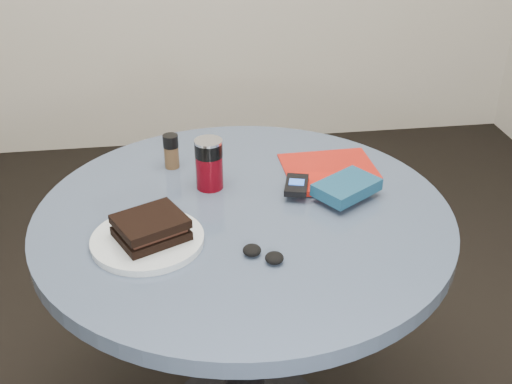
{
  "coord_description": "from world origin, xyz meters",
  "views": [
    {
      "loc": [
        -0.15,
        -1.3,
        1.55
      ],
      "look_at": [
        0.03,
        0.0,
        0.8
      ],
      "focal_mm": 45.0,
      "sensor_mm": 36.0,
      "label": 1
    }
  ],
  "objects": [
    {
      "name": "pepper_grinder",
      "position": [
        -0.16,
        0.25,
        0.8
      ],
      "size": [
        0.05,
        0.05,
        0.09
      ],
      "color": "#4F3922",
      "rests_on": "table"
    },
    {
      "name": "sandwich",
      "position": [
        -0.22,
        -0.11,
        0.79
      ],
      "size": [
        0.18,
        0.17,
        0.05
      ],
      "color": "black",
      "rests_on": "plate"
    },
    {
      "name": "red_book",
      "position": [
        0.22,
        0.08,
        0.76
      ],
      "size": [
        0.17,
        0.13,
        0.01
      ],
      "primitive_type": "cube",
      "rotation": [
        0.0,
        0.0,
        -0.15
      ],
      "color": "#AD170D",
      "rests_on": "magazine"
    },
    {
      "name": "novel",
      "position": [
        0.26,
        0.02,
        0.78
      ],
      "size": [
        0.18,
        0.17,
        0.03
      ],
      "primitive_type": "cube",
      "rotation": [
        0.0,
        0.0,
        0.59
      ],
      "color": "navy",
      "rests_on": "red_book"
    },
    {
      "name": "magazine",
      "position": [
        0.25,
        0.19,
        0.75
      ],
      "size": [
        0.25,
        0.19,
        0.0
      ],
      "primitive_type": "cube",
      "rotation": [
        0.0,
        0.0,
        0.03
      ],
      "color": "#9F160E",
      "rests_on": "table"
    },
    {
      "name": "table",
      "position": [
        0.0,
        0.0,
        0.59
      ],
      "size": [
        1.0,
        1.0,
        0.75
      ],
      "color": "black",
      "rests_on": "ground"
    },
    {
      "name": "mp3_player",
      "position": [
        0.14,
        0.06,
        0.78
      ],
      "size": [
        0.08,
        0.11,
        0.02
      ],
      "color": "black",
      "rests_on": "red_book"
    },
    {
      "name": "plate",
      "position": [
        -0.23,
        -0.1,
        0.76
      ],
      "size": [
        0.33,
        0.33,
        0.02
      ],
      "primitive_type": "cylinder",
      "rotation": [
        0.0,
        0.0,
        -0.43
      ],
      "color": "silver",
      "rests_on": "table"
    },
    {
      "name": "headphones",
      "position": [
        0.02,
        -0.2,
        0.76
      ],
      "size": [
        0.1,
        0.09,
        0.02
      ],
      "color": "black",
      "rests_on": "table"
    },
    {
      "name": "soda_can",
      "position": [
        -0.07,
        0.13,
        0.82
      ],
      "size": [
        0.09,
        0.09,
        0.13
      ],
      "color": "#5C040E",
      "rests_on": "table"
    }
  ]
}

